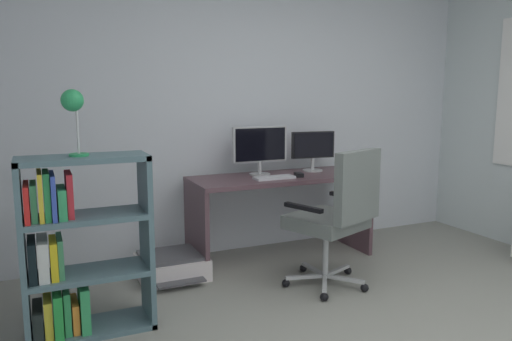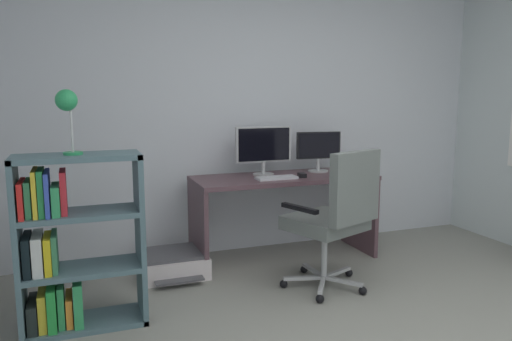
# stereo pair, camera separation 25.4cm
# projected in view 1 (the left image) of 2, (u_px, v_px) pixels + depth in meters

# --- Properties ---
(wall_back) EXTENTS (4.55, 0.10, 2.57)m
(wall_back) POSITION_uv_depth(u_px,v_px,m) (247.00, 108.00, 4.45)
(wall_back) COLOR silver
(wall_back) RESTS_ON ground
(desk) EXTENTS (1.54, 0.59, 0.73)m
(desk) POSITION_uv_depth(u_px,v_px,m) (280.00, 197.00, 4.22)
(desk) COLOR #563C44
(desk) RESTS_ON ground
(monitor_main) EXTENTS (0.49, 0.18, 0.41)m
(monitor_main) POSITION_uv_depth(u_px,v_px,m) (260.00, 146.00, 4.19)
(monitor_main) COLOR #B2B5B7
(monitor_main) RESTS_ON desk
(monitor_secondary) EXTENTS (0.40, 0.18, 0.36)m
(monitor_secondary) POSITION_uv_depth(u_px,v_px,m) (313.00, 148.00, 4.40)
(monitor_secondary) COLOR #B2B5B7
(monitor_secondary) RESTS_ON desk
(keyboard) EXTENTS (0.34, 0.14, 0.02)m
(keyboard) POSITION_uv_depth(u_px,v_px,m) (275.00, 178.00, 4.04)
(keyboard) COLOR silver
(keyboard) RESTS_ON desk
(computer_mouse) EXTENTS (0.08, 0.11, 0.03)m
(computer_mouse) POSITION_uv_depth(u_px,v_px,m) (299.00, 175.00, 4.13)
(computer_mouse) COLOR black
(computer_mouse) RESTS_ON desk
(office_chair) EXTENTS (0.66, 0.69, 1.03)m
(office_chair) POSITION_uv_depth(u_px,v_px,m) (337.00, 212.00, 3.54)
(office_chair) COLOR #B7BABC
(office_chair) RESTS_ON ground
(bookshelf) EXTENTS (0.73, 0.31, 1.07)m
(bookshelf) POSITION_uv_depth(u_px,v_px,m) (73.00, 252.00, 2.88)
(bookshelf) COLOR slate
(bookshelf) RESTS_ON ground
(desk_lamp) EXTENTS (0.14, 0.12, 0.38)m
(desk_lamp) POSITION_uv_depth(u_px,v_px,m) (73.00, 106.00, 2.76)
(desk_lamp) COLOR #279856
(desk_lamp) RESTS_ON bookshelf
(printer) EXTENTS (0.51, 0.53, 0.19)m
(printer) POSITION_uv_depth(u_px,v_px,m) (172.00, 266.00, 3.83)
(printer) COLOR silver
(printer) RESTS_ON ground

